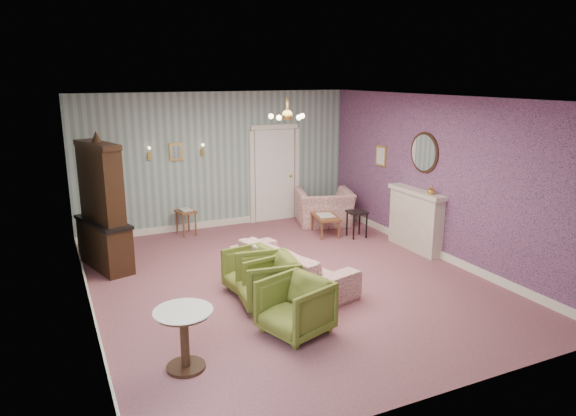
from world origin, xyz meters
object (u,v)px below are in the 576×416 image
sofa_chintz (291,259)px  olive_chair_a (295,304)px  coffee_table (325,225)px  wingback_chair (325,202)px  fireplace (415,220)px  side_table_black (357,224)px  olive_chair_c (252,269)px  dresser (101,203)px  olive_chair_b (267,279)px  pedestal_table (185,339)px

sofa_chintz → olive_chair_a: bearing=140.5°
coffee_table → wingback_chair: bearing=62.5°
fireplace → side_table_black: size_ratio=2.55×
olive_chair_c → dresser: (-1.91, 2.07, 0.78)m
olive_chair_c → side_table_black: size_ratio=1.34×
olive_chair_a → dresser: dresser is taller
olive_chair_a → sofa_chintz: sofa_chintz is taller
sofa_chintz → olive_chair_c: bearing=74.9°
olive_chair_a → sofa_chintz: 1.61m
olive_chair_b → olive_chair_c: (-0.02, 0.53, -0.04)m
sofa_chintz → pedestal_table: (-2.14, -1.71, -0.07)m
wingback_chair → fireplace: (0.74, -2.21, 0.06)m
wingback_chair → coffee_table: size_ratio=1.44×
olive_chair_b → wingback_chair: wingback_chair is taller
wingback_chair → coffee_table: 0.80m
olive_chair_a → coffee_table: bearing=127.4°
dresser → sofa_chintz: bearing=-55.4°
olive_chair_a → side_table_black: 4.32m
olive_chair_c → sofa_chintz: bearing=81.7°
wingback_chair → dresser: size_ratio=0.51×
dresser → olive_chair_c: bearing=-64.0°
olive_chair_c → wingback_chair: size_ratio=0.62×
sofa_chintz → wingback_chair: (2.13, 2.78, 0.09)m
sofa_chintz → wingback_chair: bearing=-53.3°
pedestal_table → wingback_chair: bearing=46.4°
dresser → coffee_table: (4.36, 0.06, -0.94)m
olive_chair_c → dresser: dresser is taller
dresser → fireplace: (5.44, -1.49, -0.57)m
coffee_table → olive_chair_c: bearing=-139.1°
olive_chair_a → olive_chair_b: size_ratio=0.98×
dresser → pedestal_table: 3.88m
olive_chair_b → dresser: 3.32m
olive_chair_b → olive_chair_c: size_ratio=1.10×
sofa_chintz → side_table_black: bearing=-69.3°
olive_chair_b → sofa_chintz: sofa_chintz is taller
sofa_chintz → wingback_chair: wingback_chair is taller
fireplace → sofa_chintz: bearing=-168.7°
olive_chair_c → pedestal_table: (-1.48, -1.70, -0.00)m
olive_chair_b → side_table_black: size_ratio=1.47×
olive_chair_a → coffee_table: 4.35m
wingback_chair → coffee_table: bearing=79.2°
dresser → coffee_table: dresser is taller
olive_chair_c → coffee_table: bearing=122.0°
olive_chair_a → pedestal_table: 1.51m
wingback_chair → pedestal_table: size_ratio=1.63×
side_table_black → sofa_chintz: bearing=-143.5°
sofa_chintz → coffee_table: (1.79, 2.12, -0.22)m
olive_chair_a → olive_chair_b: bearing=161.1°
dresser → olive_chair_a: bearing=-78.1°
sofa_chintz → wingback_chair: size_ratio=1.86×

